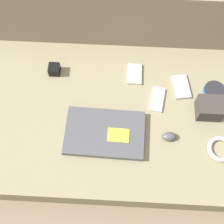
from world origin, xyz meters
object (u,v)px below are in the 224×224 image
object	(u,v)px
phone_small	(181,87)
laptop	(105,133)
speaker_puck	(214,91)
phone_silver	(157,99)
phone_black	(134,74)
charger_brick	(54,69)
computer_mouse	(169,136)
camera_pouch	(210,108)

from	to	relation	value
phone_small	laptop	bearing A→B (deg)	-152.82
laptop	speaker_puck	size ratio (longest dim) A/B	3.59
speaker_puck	phone_silver	size ratio (longest dim) A/B	0.75
phone_silver	phone_small	xyz separation A→B (m)	(0.11, 0.07, 0.00)
speaker_puck	phone_small	distance (m)	0.15
phone_black	charger_brick	distance (m)	0.37
phone_silver	charger_brick	bearing A→B (deg)	175.09
speaker_puck	phone_black	size ratio (longest dim) A/B	0.88
speaker_puck	phone_silver	bearing A→B (deg)	-168.04
speaker_puck	computer_mouse	bearing A→B (deg)	-131.84
speaker_puck	camera_pouch	world-z (taller)	camera_pouch
phone_black	charger_brick	world-z (taller)	charger_brick
laptop	speaker_puck	world-z (taller)	laptop
phone_silver	camera_pouch	size ratio (longest dim) A/B	1.16
speaker_puck	charger_brick	bearing A→B (deg)	174.73
charger_brick	laptop	bearing A→B (deg)	-49.73
camera_pouch	phone_small	bearing A→B (deg)	132.61
speaker_puck	phone_small	world-z (taller)	speaker_puck
phone_black	speaker_puck	bearing A→B (deg)	-11.38
phone_small	charger_brick	world-z (taller)	charger_brick
speaker_puck	phone_small	size ratio (longest dim) A/B	0.72
laptop	phone_black	size ratio (longest dim) A/B	3.16
laptop	speaker_puck	xyz separation A→B (m)	(0.48, 0.23, -0.00)
laptop	charger_brick	xyz separation A→B (m)	(-0.25, 0.30, 0.01)
computer_mouse	phone_small	size ratio (longest dim) A/B	0.49
laptop	phone_silver	bearing A→B (deg)	39.79
computer_mouse	phone_silver	bearing A→B (deg)	97.66
phone_silver	phone_small	distance (m)	0.13
computer_mouse	camera_pouch	xyz separation A→B (m)	(0.17, 0.13, 0.03)
phone_black	phone_small	xyz separation A→B (m)	(0.21, -0.06, -0.00)
computer_mouse	charger_brick	world-z (taller)	charger_brick
computer_mouse	phone_black	size ratio (longest dim) A/B	0.59
speaker_puck	phone_black	bearing A→B (deg)	168.63
computer_mouse	phone_black	distance (m)	0.34
speaker_puck	charger_brick	xyz separation A→B (m)	(-0.73, 0.07, 0.01)
laptop	speaker_puck	bearing A→B (deg)	27.30
laptop	computer_mouse	world-z (taller)	same
computer_mouse	camera_pouch	distance (m)	0.22
phone_silver	speaker_puck	bearing A→B (deg)	21.33
phone_silver	phone_small	size ratio (longest dim) A/B	0.96
laptop	camera_pouch	bearing A→B (deg)	17.65
phone_small	charger_brick	xyz separation A→B (m)	(-0.58, 0.05, 0.02)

